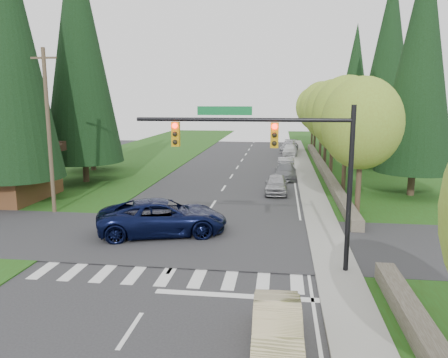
% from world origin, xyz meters
% --- Properties ---
extents(ground, '(120.00, 120.00, 0.00)m').
position_xyz_m(ground, '(0.00, 0.00, 0.00)').
color(ground, '#28282B').
rests_on(ground, ground).
extents(grass_east, '(14.00, 110.00, 0.06)m').
position_xyz_m(grass_east, '(13.00, 20.00, 0.03)').
color(grass_east, '#244311').
rests_on(grass_east, ground).
extents(grass_west, '(14.00, 110.00, 0.06)m').
position_xyz_m(grass_west, '(-13.00, 20.00, 0.03)').
color(grass_west, '#244311').
rests_on(grass_west, ground).
extents(cross_street, '(120.00, 8.00, 0.10)m').
position_xyz_m(cross_street, '(0.00, 8.00, 0.00)').
color(cross_street, '#28282B').
rests_on(cross_street, ground).
extents(sidewalk_east, '(1.80, 80.00, 0.13)m').
position_xyz_m(sidewalk_east, '(6.90, 22.00, 0.07)').
color(sidewalk_east, gray).
rests_on(sidewalk_east, ground).
extents(curb_east, '(0.20, 80.00, 0.13)m').
position_xyz_m(curb_east, '(6.05, 22.00, 0.07)').
color(curb_east, gray).
rests_on(curb_east, ground).
extents(stone_wall_north, '(0.70, 40.00, 0.70)m').
position_xyz_m(stone_wall_north, '(8.60, 30.00, 0.35)').
color(stone_wall_north, '#4C4438').
rests_on(stone_wall_north, ground).
extents(traffic_signal, '(8.70, 0.37, 6.80)m').
position_xyz_m(traffic_signal, '(4.37, 4.50, 4.98)').
color(traffic_signal, black).
rests_on(traffic_signal, ground).
extents(utility_pole, '(1.60, 0.24, 10.00)m').
position_xyz_m(utility_pole, '(-9.50, 12.00, 5.14)').
color(utility_pole, '#473828').
rests_on(utility_pole, ground).
extents(decid_tree_0, '(4.80, 4.80, 8.37)m').
position_xyz_m(decid_tree_0, '(9.20, 14.00, 5.60)').
color(decid_tree_0, '#38281C').
rests_on(decid_tree_0, ground).
extents(decid_tree_1, '(5.20, 5.20, 8.80)m').
position_xyz_m(decid_tree_1, '(9.30, 21.00, 5.80)').
color(decid_tree_1, '#38281C').
rests_on(decid_tree_1, ground).
extents(decid_tree_2, '(5.00, 5.00, 8.82)m').
position_xyz_m(decid_tree_2, '(9.10, 28.00, 5.93)').
color(decid_tree_2, '#38281C').
rests_on(decid_tree_2, ground).
extents(decid_tree_3, '(5.00, 5.00, 8.55)m').
position_xyz_m(decid_tree_3, '(9.20, 35.00, 5.66)').
color(decid_tree_3, '#38281C').
rests_on(decid_tree_3, ground).
extents(decid_tree_4, '(5.40, 5.40, 9.18)m').
position_xyz_m(decid_tree_4, '(9.30, 42.00, 6.06)').
color(decid_tree_4, '#38281C').
rests_on(decid_tree_4, ground).
extents(decid_tree_5, '(4.80, 4.80, 8.30)m').
position_xyz_m(decid_tree_5, '(9.10, 49.00, 5.53)').
color(decid_tree_5, '#38281C').
rests_on(decid_tree_5, ground).
extents(decid_tree_6, '(5.20, 5.20, 8.86)m').
position_xyz_m(decid_tree_6, '(9.20, 56.00, 5.86)').
color(decid_tree_6, '#38281C').
rests_on(decid_tree_6, ground).
extents(conifer_w_a, '(6.12, 6.12, 19.80)m').
position_xyz_m(conifer_w_a, '(-13.00, 14.00, 10.79)').
color(conifer_w_a, '#38281C').
rests_on(conifer_w_a, ground).
extents(conifer_w_b, '(5.44, 5.44, 17.80)m').
position_xyz_m(conifer_w_b, '(-16.00, 18.00, 9.79)').
color(conifer_w_b, '#38281C').
rests_on(conifer_w_b, ground).
extents(conifer_w_c, '(6.46, 6.46, 20.80)m').
position_xyz_m(conifer_w_c, '(-12.00, 22.00, 11.29)').
color(conifer_w_c, '#38281C').
rests_on(conifer_w_c, ground).
extents(conifer_w_e, '(5.78, 5.78, 18.80)m').
position_xyz_m(conifer_w_e, '(-14.00, 28.00, 10.29)').
color(conifer_w_e, '#38281C').
rests_on(conifer_w_e, ground).
extents(conifer_e_a, '(5.44, 5.44, 17.80)m').
position_xyz_m(conifer_e_a, '(14.00, 20.00, 9.79)').
color(conifer_e_a, '#38281C').
rests_on(conifer_e_a, ground).
extents(conifer_e_b, '(6.12, 6.12, 19.80)m').
position_xyz_m(conifer_e_b, '(15.00, 34.00, 10.79)').
color(conifer_e_b, '#38281C').
rests_on(conifer_e_b, ground).
extents(conifer_e_c, '(5.10, 5.10, 16.80)m').
position_xyz_m(conifer_e_c, '(14.00, 48.00, 9.29)').
color(conifer_e_c, '#38281C').
rests_on(conifer_e_c, ground).
extents(sedan_champagne, '(1.48, 3.98, 1.30)m').
position_xyz_m(sedan_champagne, '(4.47, -1.47, 0.65)').
color(sedan_champagne, beige).
rests_on(sedan_champagne, ground).
extents(suv_navy, '(7.27, 4.85, 1.85)m').
position_xyz_m(suv_navy, '(-1.58, 8.61, 0.93)').
color(suv_navy, black).
rests_on(suv_navy, ground).
extents(parked_car_a, '(1.68, 4.15, 1.41)m').
position_xyz_m(parked_car_a, '(4.20, 19.61, 0.71)').
color(parked_car_a, '#9F9FA3').
rests_on(parked_car_a, ground).
extents(parked_car_b, '(1.91, 4.59, 1.33)m').
position_xyz_m(parked_car_b, '(4.92, 25.89, 0.66)').
color(parked_car_b, slate).
rests_on(parked_car_b, ground).
extents(parked_car_c, '(1.53, 4.36, 1.44)m').
position_xyz_m(parked_car_c, '(5.00, 29.05, 0.72)').
color(parked_car_c, '#A3A2A7').
rests_on(parked_car_c, ground).
extents(parked_car_d, '(2.00, 4.46, 1.49)m').
position_xyz_m(parked_car_d, '(5.60, 42.15, 0.74)').
color(parked_car_d, silver).
rests_on(parked_car_d, ground).
extents(parked_car_e, '(2.77, 5.46, 1.52)m').
position_xyz_m(parked_car_e, '(5.60, 46.54, 0.76)').
color(parked_car_e, '#A2A3A7').
rests_on(parked_car_e, ground).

